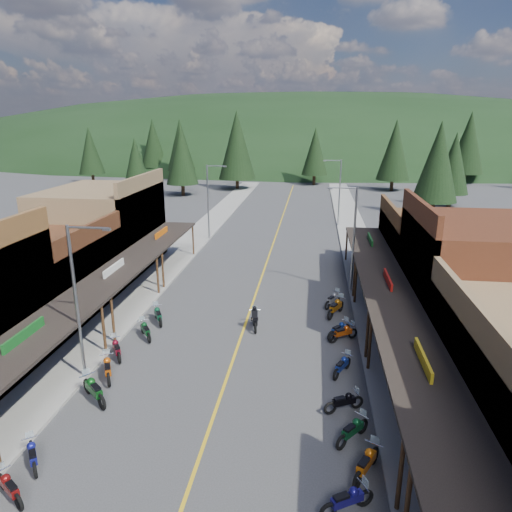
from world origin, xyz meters
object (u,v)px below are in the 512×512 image
(streetlight_0, at_px, (79,297))
(bike_east_6, at_px, (342,365))
(shop_east_2, at_px, (477,280))
(bike_east_10, at_px, (333,299))
(bike_west_6, at_px, (116,348))
(bike_east_2, at_px, (347,499))
(pine_2, at_px, (237,145))
(pine_11, at_px, (438,162))
(bike_east_8, at_px, (339,329))
(bike_west_3, at_px, (32,454))
(streetlight_2, at_px, (352,235))
(pine_8, at_px, (136,166))
(pedestrian_east_b, at_px, (362,253))
(pine_9, at_px, (454,163))
(bike_west_2, at_px, (9,486))
(streetlight_1, at_px, (209,199))
(bike_west_7, at_px, (145,330))
(bike_east_5, at_px, (344,401))
(bike_west_4, at_px, (94,389))
(bike_east_7, at_px, (343,332))
(rider_on_bike, at_px, (255,319))
(bike_east_9, at_px, (336,307))
(shop_west_3, at_px, (104,229))
(pine_4, at_px, (395,150))
(bike_west_8, at_px, (158,314))
(streetlight_3, at_px, (338,190))
(bike_east_4, at_px, (353,429))
(bike_east_3, at_px, (366,462))
(pine_3, at_px, (315,151))
(pine_1, at_px, (180,145))
(pine_7, at_px, (153,143))
(shop_west_2, at_px, (43,276))
(pine_0, at_px, (90,151))

(streetlight_0, height_order, bike_east_6, streetlight_0)
(shop_east_2, bearing_deg, bike_east_10, 158.40)
(bike_west_6, bearing_deg, bike_east_2, -70.24)
(pine_2, xyz_separation_m, pine_11, (30.00, -20.00, -0.80))
(bike_east_8, bearing_deg, bike_west_3, -92.72)
(streetlight_2, distance_m, pine_2, 52.91)
(pine_8, bearing_deg, bike_east_8, -55.00)
(pedestrian_east_b, bearing_deg, pine_9, -159.40)
(pine_9, xyz_separation_m, bike_west_2, (-29.97, -58.56, -5.83))
(streetlight_1, height_order, bike_east_6, streetlight_1)
(bike_west_7, xyz_separation_m, bike_east_5, (11.37, -5.75, -0.02))
(pine_2, relative_size, pedestrian_east_b, 8.48)
(bike_west_4, bearing_deg, streetlight_0, 76.38)
(shop_east_2, height_order, bike_east_8, shop_east_2)
(streetlight_1, distance_m, bike_east_7, 26.01)
(bike_west_4, bearing_deg, bike_west_7, 40.92)
(bike_east_6, distance_m, rider_on_bike, 7.01)
(streetlight_0, bearing_deg, pine_8, 108.11)
(shop_east_2, distance_m, pine_8, 52.47)
(pine_8, xyz_separation_m, rider_on_bike, (22.69, -39.15, -5.34))
(bike_west_3, height_order, bike_east_9, bike_east_9)
(shop_west_3, height_order, bike_west_4, shop_west_3)
(streetlight_2, xyz_separation_m, pine_4, (11.05, 52.00, 2.78))
(bike_west_6, distance_m, bike_west_8, 4.67)
(streetlight_0, bearing_deg, pine_11, 58.51)
(streetlight_3, xyz_separation_m, bike_west_6, (-13.35, -33.76, -3.88))
(pine_4, distance_m, bike_east_4, 70.40)
(streetlight_1, xyz_separation_m, bike_east_2, (12.48, -34.66, -3.88))
(bike_west_3, xyz_separation_m, bike_east_9, (11.91, 15.37, 0.13))
(streetlight_2, xyz_separation_m, rider_on_bike, (-6.27, -7.15, -3.82))
(bike_east_3, distance_m, rider_on_bike, 13.04)
(shop_west_3, relative_size, bike_east_9, 4.70)
(pine_3, xyz_separation_m, bike_east_9, (1.78, -62.60, -5.82))
(bike_east_2, bearing_deg, pine_1, 169.87)
(pine_3, relative_size, pine_7, 0.88)
(bike_west_2, bearing_deg, bike_east_7, -8.26)
(bike_west_2, bearing_deg, shop_west_2, 60.73)
(pine_0, xyz_separation_m, bike_west_8, (34.40, -61.16, -5.89))
(bike_west_8, bearing_deg, pine_8, 83.21)
(bike_east_2, xyz_separation_m, bike_east_4, (0.45, 3.62, 0.00))
(bike_west_4, bearing_deg, streetlight_3, 23.21)
(bike_west_4, bearing_deg, streetlight_1, 44.12)
(streetlight_0, bearing_deg, shop_east_2, 20.37)
(bike_east_8, xyz_separation_m, bike_east_10, (-0.23, 4.71, 0.01))
(bike_east_3, xyz_separation_m, pedestrian_east_b, (2.22, 26.21, 0.36))
(pine_9, bearing_deg, pine_11, -119.74)
(bike_east_3, bearing_deg, bike_east_9, 120.96)
(bike_east_2, xyz_separation_m, rider_on_bike, (-4.84, 13.51, 0.06))
(pine_9, distance_m, bike_east_8, 48.66)
(pine_8, height_order, bike_east_9, pine_8)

